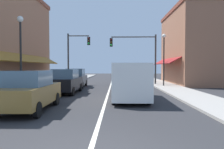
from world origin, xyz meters
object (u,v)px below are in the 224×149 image
van_in_lane (130,80)px  traffic_signal_mast_arm (139,50)px  parked_car_nearest_left (30,91)px  street_lamp_left_near (21,44)px  traffic_signal_left_corner (75,51)px  street_lamp_right_mid (164,52)px  parked_car_third_left (76,78)px  parked_car_second_left (66,81)px

van_in_lane → traffic_signal_mast_arm: 10.79m
parked_car_nearest_left → street_lamp_left_near: (-1.86, 3.25, 2.42)m
traffic_signal_left_corner → street_lamp_right_mid: traffic_signal_left_corner is taller
parked_car_nearest_left → traffic_signal_left_corner: traffic_signal_left_corner is taller
parked_car_third_left → street_lamp_right_mid: street_lamp_right_mid is taller
parked_car_nearest_left → traffic_signal_left_corner: size_ratio=0.73×
parked_car_second_left → street_lamp_right_mid: bearing=33.8°
parked_car_nearest_left → street_lamp_right_mid: (8.38, 11.35, 2.53)m
parked_car_second_left → traffic_signal_left_corner: bearing=97.4°
parked_car_third_left → traffic_signal_left_corner: 4.59m
van_in_lane → street_lamp_right_mid: size_ratio=1.02×
street_lamp_right_mid → parked_car_nearest_left: bearing=-126.5°
van_in_lane → street_lamp_left_near: (-6.44, 0.06, 2.15)m
parked_car_nearest_left → street_lamp_right_mid: size_ratio=0.81×
van_in_lane → street_lamp_left_near: bearing=-179.8°
traffic_signal_left_corner → parked_car_nearest_left: bearing=-86.8°
traffic_signal_left_corner → parked_car_second_left: bearing=-83.7°
street_lamp_left_near → van_in_lane: bearing=-0.6°
parked_car_third_left → traffic_signal_left_corner: size_ratio=0.73×
parked_car_nearest_left → parked_car_third_left: same height
street_lamp_right_mid → traffic_signal_left_corner: bearing=161.8°
parked_car_nearest_left → van_in_lane: (4.58, 3.19, 0.27)m
street_lamp_left_near → street_lamp_right_mid: size_ratio=0.96×
parked_car_second_left → van_in_lane: size_ratio=0.79×
traffic_signal_mast_arm → traffic_signal_left_corner: 7.08m
traffic_signal_left_corner → street_lamp_right_mid: 9.66m
parked_car_third_left → traffic_signal_mast_arm: size_ratio=0.77×
traffic_signal_mast_arm → traffic_signal_left_corner: size_ratio=0.95×
parked_car_nearest_left → van_in_lane: 5.59m
street_lamp_right_mid → street_lamp_left_near: bearing=-141.7°
parked_car_second_left → street_lamp_left_near: street_lamp_left_near is taller
parked_car_nearest_left → van_in_lane: bearing=33.6°
parked_car_second_left → van_in_lane: bearing=-31.5°
parked_car_second_left → street_lamp_right_mid: (8.26, 5.30, 2.53)m
street_lamp_left_near → parked_car_third_left: bearing=76.7°
parked_car_third_left → street_lamp_left_near: street_lamp_left_near is taller
van_in_lane → parked_car_nearest_left: bearing=-144.4°
van_in_lane → street_lamp_left_near: street_lamp_left_near is taller
parked_car_third_left → street_lamp_left_near: size_ratio=0.84×
parked_car_nearest_left → traffic_signal_mast_arm: bearing=64.0°
parked_car_second_left → traffic_signal_mast_arm: traffic_signal_mast_arm is taller
parked_car_nearest_left → street_lamp_right_mid: street_lamp_right_mid is taller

